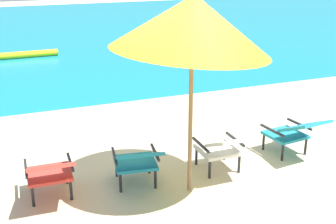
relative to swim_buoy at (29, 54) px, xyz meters
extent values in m
plane|color=#CCB78E|center=(1.27, -3.97, -0.10)|extent=(40.00, 40.00, 0.00)
cube|color=teal|center=(1.27, 4.22, -0.09)|extent=(40.00, 18.00, 0.01)
cylinder|color=yellow|center=(0.00, 0.00, 0.00)|extent=(1.60, 0.18, 0.18)
cube|color=red|center=(-0.40, -7.88, 0.18)|extent=(0.54, 0.52, 0.04)
cube|color=red|center=(-0.41, -8.24, 0.45)|extent=(0.54, 0.53, 0.27)
cylinder|color=black|center=(-0.61, -7.66, 0.03)|extent=(0.04, 0.04, 0.26)
cylinder|color=black|center=(-0.17, -7.67, 0.03)|extent=(0.04, 0.04, 0.26)
cylinder|color=black|center=(-0.63, -8.08, 0.03)|extent=(0.04, 0.04, 0.26)
cylinder|color=black|center=(-0.19, -8.09, 0.03)|extent=(0.04, 0.04, 0.26)
cube|color=black|center=(-0.66, -7.87, 0.30)|extent=(0.05, 0.50, 0.03)
cube|color=black|center=(-0.14, -7.89, 0.30)|extent=(0.05, 0.50, 0.03)
cube|color=teal|center=(0.66, -7.96, 0.18)|extent=(0.59, 0.57, 0.04)
cube|color=teal|center=(0.61, -8.32, 0.45)|extent=(0.59, 0.59, 0.27)
cylinder|color=black|center=(0.48, -7.72, 0.03)|extent=(0.04, 0.04, 0.26)
cylinder|color=black|center=(0.91, -7.79, 0.03)|extent=(0.04, 0.04, 0.26)
cylinder|color=black|center=(0.41, -8.14, 0.03)|extent=(0.04, 0.04, 0.26)
cylinder|color=black|center=(0.85, -8.20, 0.03)|extent=(0.04, 0.04, 0.26)
cube|color=black|center=(0.40, -7.92, 0.30)|extent=(0.10, 0.50, 0.03)
cube|color=black|center=(0.92, -8.00, 0.30)|extent=(0.10, 0.50, 0.03)
cube|color=silver|center=(1.82, -8.00, 0.18)|extent=(0.52, 0.50, 0.04)
cube|color=silver|center=(1.82, -8.37, 0.45)|extent=(0.52, 0.52, 0.27)
cylinder|color=black|center=(1.60, -7.79, 0.03)|extent=(0.04, 0.04, 0.26)
cylinder|color=black|center=(2.04, -7.80, 0.03)|extent=(0.04, 0.04, 0.26)
cylinder|color=black|center=(1.60, -8.21, 0.03)|extent=(0.04, 0.04, 0.26)
cylinder|color=black|center=(2.04, -8.22, 0.03)|extent=(0.04, 0.04, 0.26)
cube|color=black|center=(1.56, -8.00, 0.30)|extent=(0.03, 0.50, 0.03)
cube|color=black|center=(2.08, -8.01, 0.30)|extent=(0.03, 0.50, 0.03)
cube|color=teal|center=(2.99, -7.89, 0.18)|extent=(0.57, 0.55, 0.04)
cube|color=teal|center=(3.03, -8.26, 0.45)|extent=(0.57, 0.57, 0.27)
cylinder|color=black|center=(2.75, -7.71, 0.03)|extent=(0.04, 0.04, 0.26)
cylinder|color=black|center=(3.19, -7.66, 0.03)|extent=(0.04, 0.04, 0.26)
cylinder|color=black|center=(2.80, -8.13, 0.03)|extent=(0.04, 0.04, 0.26)
cylinder|color=black|center=(3.24, -8.08, 0.03)|extent=(0.04, 0.04, 0.26)
cube|color=black|center=(2.74, -7.92, 0.30)|extent=(0.09, 0.50, 0.03)
cube|color=black|center=(3.25, -7.86, 0.30)|extent=(0.09, 0.50, 0.03)
cylinder|color=olive|center=(1.23, -8.39, 0.80)|extent=(0.05, 0.05, 1.80)
cone|color=yellow|center=(1.23, -8.39, 1.98)|extent=(1.88, 1.84, 0.77)
camera|label=1|loc=(-0.79, -12.82, 2.71)|focal=47.04mm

